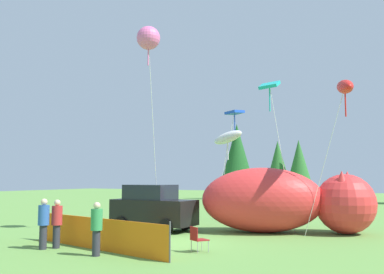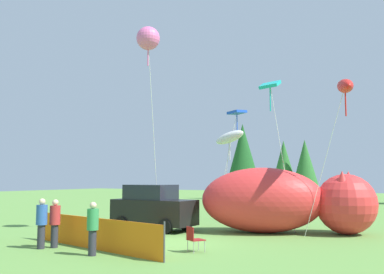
# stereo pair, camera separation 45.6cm
# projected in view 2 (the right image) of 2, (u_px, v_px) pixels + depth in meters

# --- Properties ---
(ground_plane) EXTENTS (120.00, 120.00, 0.00)m
(ground_plane) POSITION_uv_depth(u_px,v_px,m) (169.00, 243.00, 16.42)
(ground_plane) COLOR #609342
(parked_car) EXTENTS (4.02, 1.93, 2.15)m
(parked_car) POSITION_uv_depth(u_px,v_px,m) (153.00, 208.00, 20.37)
(parked_car) COLOR black
(parked_car) RESTS_ON ground
(folding_chair) EXTENTS (0.67, 0.67, 0.85)m
(folding_chair) POSITION_uv_depth(u_px,v_px,m) (194.00, 238.00, 14.34)
(folding_chair) COLOR maroon
(folding_chair) RESTS_ON ground
(inflatable_cat) EXTENTS (7.85, 5.03, 2.94)m
(inflatable_cat) POSITION_uv_depth(u_px,v_px,m) (283.00, 203.00, 19.31)
(inflatable_cat) COLOR red
(inflatable_cat) RESTS_ON ground
(safety_fence) EXTENTS (7.13, 1.42, 1.20)m
(safety_fence) POSITION_uv_depth(u_px,v_px,m) (92.00, 233.00, 15.00)
(safety_fence) COLOR orange
(safety_fence) RESTS_ON ground
(spectator_in_blue_shirt) EXTENTS (0.38, 0.38, 1.75)m
(spectator_in_blue_shirt) POSITION_uv_depth(u_px,v_px,m) (42.00, 221.00, 15.07)
(spectator_in_blue_shirt) COLOR #2D2D38
(spectator_in_blue_shirt) RESTS_ON ground
(spectator_in_grey_shirt) EXTENTS (0.37, 0.37, 1.71)m
(spectator_in_grey_shirt) POSITION_uv_depth(u_px,v_px,m) (93.00, 226.00, 13.74)
(spectator_in_grey_shirt) COLOR #2D2D38
(spectator_in_grey_shirt) RESTS_ON ground
(spectator_in_black_shirt) EXTENTS (0.37, 0.37, 1.71)m
(spectator_in_black_shirt) POSITION_uv_depth(u_px,v_px,m) (55.00, 221.00, 15.30)
(spectator_in_black_shirt) COLOR #2D2D38
(spectator_in_black_shirt) RESTS_ON ground
(kite_red_lizard) EXTENTS (2.48, 2.91, 6.99)m
(kite_red_lizard) POSITION_uv_depth(u_px,v_px,m) (345.00, 86.00, 18.25)
(kite_red_lizard) COLOR silver
(kite_red_lizard) RESTS_ON ground
(kite_white_ghost) EXTENTS (1.92, 0.76, 5.37)m
(kite_white_ghost) POSITION_uv_depth(u_px,v_px,m) (230.00, 138.00, 24.51)
(kite_white_ghost) COLOR silver
(kite_white_ghost) RESTS_ON ground
(kite_teal_diamond) EXTENTS (1.72, 0.94, 7.28)m
(kite_teal_diamond) POSITION_uv_depth(u_px,v_px,m) (270.00, 87.00, 20.81)
(kite_teal_diamond) COLOR silver
(kite_teal_diamond) RESTS_ON ground
(kite_pink_octopus) EXTENTS (1.09, 2.04, 9.50)m
(kite_pink_octopus) POSITION_uv_depth(u_px,v_px,m) (148.00, 39.00, 19.89)
(kite_pink_octopus) COLOR silver
(kite_pink_octopus) RESTS_ON ground
(kite_blue_box) EXTENTS (1.57, 1.65, 6.63)m
(kite_blue_box) POSITION_uv_depth(u_px,v_px,m) (237.00, 114.00, 26.32)
(kite_blue_box) COLOR silver
(kite_blue_box) RESTS_ON ground
(horizon_tree_west) EXTENTS (3.64, 3.64, 8.68)m
(horizon_tree_west) POSITION_uv_depth(u_px,v_px,m) (243.00, 153.00, 49.13)
(horizon_tree_west) COLOR brown
(horizon_tree_west) RESTS_ON ground
(horizon_tree_mid) EXTENTS (2.73, 2.73, 6.51)m
(horizon_tree_mid) POSITION_uv_depth(u_px,v_px,m) (284.00, 164.00, 46.56)
(horizon_tree_mid) COLOR brown
(horizon_tree_mid) RESTS_ON ground
(horizon_tree_northeast) EXTENTS (2.72, 2.72, 6.50)m
(horizon_tree_northeast) POSITION_uv_depth(u_px,v_px,m) (305.00, 163.00, 45.08)
(horizon_tree_northeast) COLOR brown
(horizon_tree_northeast) RESTS_ON ground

